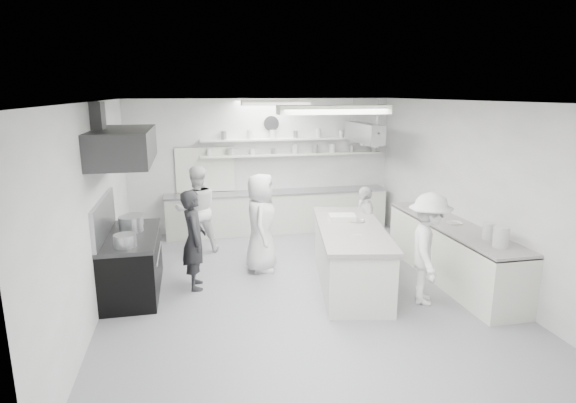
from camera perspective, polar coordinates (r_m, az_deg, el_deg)
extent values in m
cube|color=#9798A1|center=(7.80, 1.11, -10.53)|extent=(6.00, 7.00, 0.02)
cube|color=silver|center=(7.14, 1.22, 12.25)|extent=(6.00, 7.00, 0.02)
cube|color=silver|center=(10.70, -3.13, 4.44)|extent=(6.00, 0.04, 3.00)
cube|color=silver|center=(4.15, 12.42, -10.26)|extent=(6.00, 0.04, 3.00)
cube|color=silver|center=(7.27, -22.55, -0.78)|extent=(0.04, 7.00, 3.00)
cube|color=silver|center=(8.51, 21.24, 1.27)|extent=(0.04, 7.00, 3.00)
cube|color=black|center=(7.88, -18.49, -7.38)|extent=(0.80, 1.80, 0.90)
cube|color=#313133|center=(7.45, -19.55, 6.45)|extent=(0.85, 2.00, 0.50)
cube|color=silver|center=(10.67, -1.21, -1.27)|extent=(5.00, 0.60, 0.92)
cube|color=silver|center=(10.67, 0.70, 5.79)|extent=(4.20, 0.26, 0.04)
cube|color=silver|center=(10.63, 0.70, 7.66)|extent=(4.20, 0.26, 0.04)
cube|color=black|center=(10.57, -10.10, 3.87)|extent=(1.30, 0.04, 1.00)
cylinder|color=white|center=(10.59, -2.08, 9.53)|extent=(0.32, 0.05, 0.32)
cube|color=silver|center=(8.42, 19.39, -5.97)|extent=(0.74, 3.30, 0.94)
cube|color=#A1A3A7|center=(10.06, 9.27, 8.32)|extent=(0.30, 1.60, 0.40)
cube|color=silver|center=(5.40, 5.67, 11.13)|extent=(1.30, 0.25, 0.10)
cube|color=silver|center=(8.90, -1.50, 11.99)|extent=(1.30, 0.25, 0.10)
cube|color=silver|center=(7.82, 7.60, -6.75)|extent=(1.43, 2.71, 0.95)
cylinder|color=#A1A3A7|center=(7.86, -18.68, -2.79)|extent=(0.37, 0.37, 0.29)
imported|color=black|center=(7.67, -11.44, -4.61)|extent=(0.42, 0.61, 1.63)
imported|color=white|center=(9.38, -11.11, -0.98)|extent=(0.94, 0.78, 1.74)
imported|color=white|center=(8.26, -3.33, -2.61)|extent=(0.72, 0.96, 1.76)
imported|color=white|center=(8.80, 9.30, -2.80)|extent=(0.42, 0.88, 1.45)
imported|color=white|center=(7.29, 16.79, -5.58)|extent=(1.03, 1.26, 1.70)
imported|color=#A1A3A7|center=(7.99, 8.47, -2.52)|extent=(0.31, 0.31, 0.06)
imported|color=silver|center=(7.19, 8.50, -4.37)|extent=(0.21, 0.21, 0.05)
imported|color=silver|center=(8.33, 19.71, -2.61)|extent=(0.25, 0.25, 0.06)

